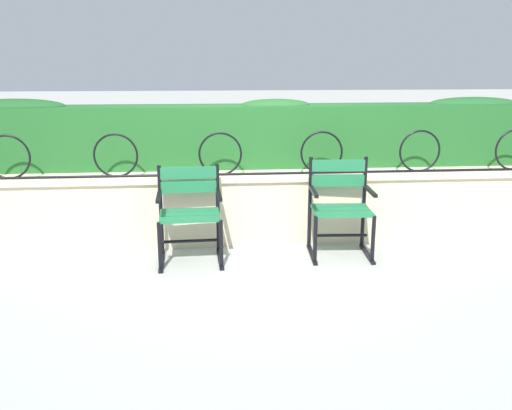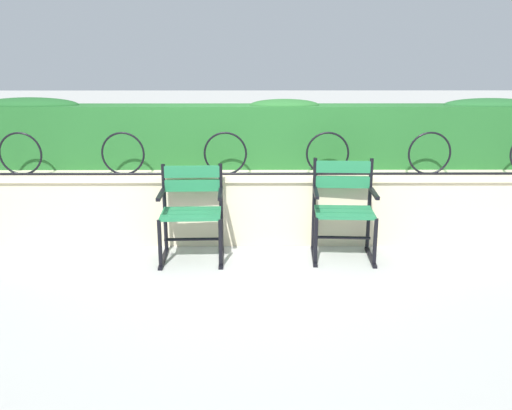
{
  "view_description": "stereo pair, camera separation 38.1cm",
  "coord_description": "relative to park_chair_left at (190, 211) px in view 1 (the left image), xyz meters",
  "views": [
    {
      "loc": [
        -0.4,
        -4.51,
        1.77
      ],
      "look_at": [
        0.0,
        0.08,
        0.55
      ],
      "focal_mm": 38.25,
      "sensor_mm": 36.0,
      "label": 1
    },
    {
      "loc": [
        -0.02,
        -4.53,
        1.77
      ],
      "look_at": [
        0.0,
        0.08,
        0.55
      ],
      "focal_mm": 38.25,
      "sensor_mm": 36.0,
      "label": 2
    }
  ],
  "objects": [
    {
      "name": "hedge_row",
      "position": [
        0.58,
        0.89,
        0.58
      ],
      "size": [
        7.9,
        0.49,
        0.71
      ],
      "color": "#236028",
      "rests_on": "stone_wall"
    },
    {
      "name": "park_chair_left",
      "position": [
        0.0,
        0.0,
        0.0
      ],
      "size": [
        0.59,
        0.54,
        0.85
      ],
      "color": "#237547",
      "rests_on": "ground"
    },
    {
      "name": "iron_arch_fence",
      "position": [
        0.34,
        0.39,
        0.42
      ],
      "size": [
        7.5,
        0.02,
        0.42
      ],
      "color": "black",
      "rests_on": "stone_wall"
    },
    {
      "name": "stone_wall",
      "position": [
        0.59,
        0.47,
        -0.11
      ],
      "size": [
        8.06,
        0.41,
        0.7
      ],
      "color": "beige",
      "rests_on": "ground"
    },
    {
      "name": "ground_plane",
      "position": [
        0.59,
        -0.27,
        -0.46
      ],
      "size": [
        60.0,
        60.0,
        0.0
      ],
      "primitive_type": "plane",
      "color": "#ADADA8"
    },
    {
      "name": "park_chair_right",
      "position": [
        1.39,
        0.04,
        0.01
      ],
      "size": [
        0.59,
        0.55,
        0.9
      ],
      "color": "#237547",
      "rests_on": "ground"
    }
  ]
}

